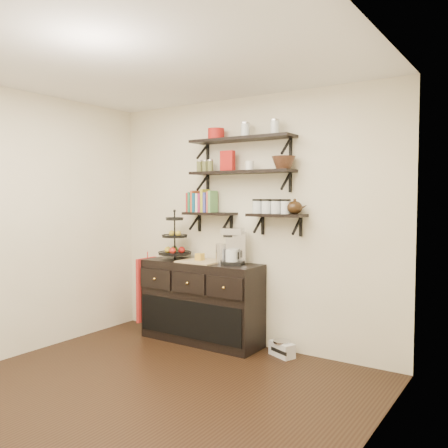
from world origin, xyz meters
TOP-DOWN VIEW (x-y plane):
  - floor at (0.00, 0.00)m, footprint 3.50×3.50m
  - ceiling at (0.00, 0.00)m, footprint 3.50×3.50m
  - back_wall at (0.00, 1.75)m, footprint 3.50×0.02m
  - left_wall at (-1.75, 0.00)m, footprint 0.02×3.50m
  - right_wall at (1.75, 0.00)m, footprint 0.02×3.50m
  - shelf_top at (0.00, 1.62)m, footprint 1.20×0.27m
  - shelf_mid at (0.00, 1.62)m, footprint 1.20×0.27m
  - shelf_low_left at (-0.42, 1.63)m, footprint 0.60×0.25m
  - shelf_low_right at (0.42, 1.63)m, footprint 0.60×0.25m
  - cookbooks at (-0.51, 1.63)m, footprint 0.36×0.15m
  - glass_canisters at (0.36, 1.63)m, footprint 0.43×0.10m
  - sideboard at (-0.45, 1.51)m, footprint 1.40×0.50m
  - fruit_stand at (-0.83, 1.52)m, footprint 0.37×0.37m
  - candle at (-0.48, 1.51)m, footprint 0.08×0.08m
  - coffee_maker at (-0.04, 1.54)m, footprint 0.27×0.27m
  - thermal_carafe at (-0.18, 1.49)m, footprint 0.11×0.11m
  - apron at (-1.18, 1.41)m, footprint 0.04×0.32m
  - radio at (0.52, 1.57)m, footprint 0.30×0.24m
  - recipe_box at (-0.17, 1.61)m, footprint 0.16×0.06m
  - walnut_bowl at (0.50, 1.61)m, footprint 0.24×0.24m
  - ramekins at (0.11, 1.61)m, footprint 0.09×0.09m
  - teapot at (0.62, 1.63)m, footprint 0.24×0.20m
  - red_pot at (-0.32, 1.61)m, footprint 0.18×0.18m

SIDE VIEW (x-z plane):
  - floor at x=0.00m, z-range 0.00..0.00m
  - radio at x=0.52m, z-range 0.00..0.16m
  - sideboard at x=-0.45m, z-range -0.01..0.91m
  - apron at x=-1.18m, z-range 0.16..0.90m
  - candle at x=-0.48m, z-range 0.92..1.00m
  - thermal_carafe at x=-0.18m, z-range 0.90..1.12m
  - coffee_maker at x=-0.04m, z-range 0.89..1.28m
  - fruit_stand at x=-0.83m, z-range 0.82..1.36m
  - back_wall at x=0.00m, z-range 0.00..2.70m
  - left_wall at x=-1.75m, z-range 0.00..2.70m
  - right_wall at x=1.75m, z-range 0.00..2.70m
  - shelf_low_left at x=-0.42m, z-range 1.31..1.54m
  - shelf_low_right at x=0.42m, z-range 1.31..1.54m
  - glass_canisters at x=0.36m, z-range 1.45..1.58m
  - teapot at x=0.62m, z-range 1.45..1.61m
  - cookbooks at x=-0.51m, z-range 1.43..1.69m
  - shelf_mid at x=0.00m, z-range 1.77..2.00m
  - ramekins at x=0.11m, z-range 1.90..2.00m
  - walnut_bowl at x=0.50m, z-range 1.90..2.03m
  - recipe_box at x=-0.17m, z-range 1.90..2.12m
  - shelf_top at x=0.00m, z-range 2.12..2.35m
  - red_pot at x=-0.32m, z-range 2.25..2.37m
  - ceiling at x=0.00m, z-range 2.69..2.71m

